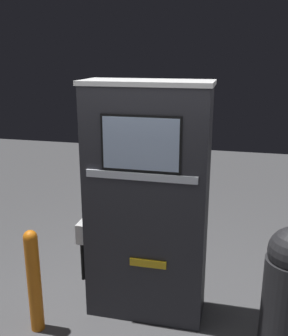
# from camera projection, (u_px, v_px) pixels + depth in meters

# --- Properties ---
(ground_plane) EXTENTS (14.00, 14.00, 0.00)m
(ground_plane) POSITION_uv_depth(u_px,v_px,m) (141.00, 323.00, 3.64)
(ground_plane) COLOR #4C4C4F
(gas_pump) EXTENTS (1.18, 0.48, 2.20)m
(gas_pump) POSITION_uv_depth(u_px,v_px,m) (147.00, 204.00, 3.54)
(gas_pump) COLOR #28282D
(gas_pump) RESTS_ON ground_plane
(safety_bollard) EXTENTS (0.12, 0.12, 0.97)m
(safety_bollard) POSITION_uv_depth(u_px,v_px,m) (34.00, 279.00, 3.44)
(safety_bollard) COLOR orange
(safety_bollard) RESTS_ON ground_plane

